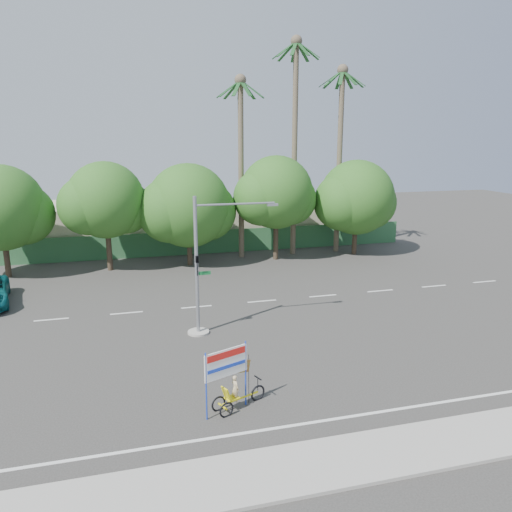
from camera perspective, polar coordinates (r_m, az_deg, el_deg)
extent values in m
plane|color=#33302D|center=(22.84, 1.32, -11.85)|extent=(120.00, 120.00, 0.00)
cube|color=gray|center=(16.73, 9.19, -22.20)|extent=(50.00, 2.40, 0.12)
cube|color=#336B3D|center=(42.61, -6.88, 1.53)|extent=(38.00, 0.08, 2.00)
cube|color=beige|center=(46.62, -20.01, 3.10)|extent=(12.00, 8.00, 4.00)
cube|color=beige|center=(48.50, 1.71, 4.05)|extent=(14.00, 8.00, 3.60)
cylinder|color=#473828|center=(39.46, -26.65, 0.34)|extent=(0.40, 0.40, 3.52)
sphere|color=#245E1B|center=(38.94, -27.15, 4.93)|extent=(6.00, 6.00, 6.00)
sphere|color=#245E1B|center=(39.05, -25.03, 4.33)|extent=(4.32, 4.32, 4.32)
cylinder|color=#473828|center=(38.61, -16.47, 1.14)|extent=(0.40, 0.40, 3.74)
sphere|color=#245E1B|center=(38.06, -16.81, 6.14)|extent=(5.60, 5.60, 5.60)
sphere|color=#245E1B|center=(38.42, -14.86, 5.44)|extent=(4.03, 4.03, 4.03)
sphere|color=#245E1B|center=(37.91, -18.69, 5.46)|extent=(4.26, 4.26, 4.26)
cylinder|color=#473828|center=(38.95, -7.60, 1.35)|extent=(0.40, 0.40, 3.30)
sphere|color=#245E1B|center=(38.44, -7.74, 5.73)|extent=(6.40, 6.40, 6.40)
sphere|color=#245E1B|center=(39.01, -5.67, 5.12)|extent=(4.61, 4.61, 4.61)
sphere|color=#245E1B|center=(38.08, -9.83, 5.12)|extent=(4.86, 4.86, 4.86)
cylinder|color=#473828|center=(40.37, 2.28, 2.31)|extent=(0.40, 0.40, 3.87)
sphere|color=#245E1B|center=(39.84, 2.33, 7.28)|extent=(5.80, 5.80, 5.80)
sphere|color=#245E1B|center=(40.60, 3.96, 6.50)|extent=(4.18, 4.18, 4.18)
sphere|color=#245E1B|center=(39.27, 0.60, 6.68)|extent=(4.41, 4.41, 4.41)
cylinder|color=#473828|center=(43.00, 11.22, 2.45)|extent=(0.40, 0.40, 3.43)
sphere|color=#245E1B|center=(42.52, 11.42, 6.58)|extent=(6.20, 6.20, 6.20)
sphere|color=#245E1B|center=(43.49, 12.86, 5.93)|extent=(4.46, 4.46, 4.46)
sphere|color=#245E1B|center=(41.74, 9.82, 6.09)|extent=(4.71, 4.71, 4.71)
cylinder|color=#70604C|center=(41.68, 4.42, 11.72)|extent=(0.44, 0.44, 17.00)
sphere|color=#70604C|center=(42.28, 4.64, 23.31)|extent=(0.90, 0.90, 0.90)
cube|color=#1C4C21|center=(42.49, 5.92, 22.34)|extent=(1.91, 0.28, 1.36)
cube|color=#1C4C21|center=(42.98, 5.31, 22.25)|extent=(1.65, 1.44, 1.36)
cube|color=#1C4C21|center=(43.09, 4.40, 22.24)|extent=(0.61, 1.93, 1.36)
cube|color=#1C4C21|center=(42.78, 3.59, 22.32)|extent=(1.20, 1.80, 1.36)
cube|color=#1C4C21|center=(42.19, 3.24, 22.45)|extent=(1.89, 0.92, 1.36)
cube|color=#1C4C21|center=(41.59, 3.54, 22.58)|extent=(1.89, 0.92, 1.36)
cube|color=#1C4C21|center=(41.26, 4.37, 22.64)|extent=(1.20, 1.80, 1.36)
cube|color=#1C4C21|center=(41.36, 5.32, 22.59)|extent=(0.61, 1.93, 1.36)
cube|color=#1C4C21|center=(41.86, 5.93, 22.47)|extent=(1.65, 1.44, 1.36)
cylinder|color=#70604C|center=(43.22, 9.48, 10.32)|extent=(0.44, 0.44, 15.00)
sphere|color=#70604C|center=(43.47, 9.89, 20.23)|extent=(0.90, 0.90, 0.90)
cube|color=#1C4C21|center=(43.79, 11.04, 19.27)|extent=(1.91, 0.28, 1.36)
cube|color=#1C4C21|center=(44.25, 10.40, 19.23)|extent=(1.65, 1.44, 1.36)
cube|color=#1C4C21|center=(44.31, 9.52, 19.26)|extent=(0.61, 1.93, 1.36)
cube|color=#1C4C21|center=(43.95, 8.79, 19.33)|extent=(1.20, 1.80, 1.36)
cube|color=#1C4C21|center=(43.33, 8.54, 19.42)|extent=(1.89, 0.92, 1.36)
cube|color=#1C4C21|center=(42.75, 8.90, 19.49)|extent=(1.89, 0.92, 1.36)
cube|color=#1C4C21|center=(42.47, 9.73, 19.51)|extent=(1.20, 1.80, 1.36)
cube|color=#1C4C21|center=(42.63, 10.62, 19.45)|extent=(0.61, 1.93, 1.36)
cube|color=#1C4C21|center=(43.16, 11.13, 19.35)|extent=(1.65, 1.44, 1.36)
cylinder|color=#70604C|center=(40.48, -1.72, 9.58)|extent=(0.44, 0.44, 14.00)
sphere|color=#70604C|center=(40.60, -1.80, 19.48)|extent=(0.90, 0.90, 0.90)
cube|color=#1C4C21|center=(40.77, -0.43, 18.53)|extent=(1.91, 0.28, 1.36)
cube|color=#1C4C21|center=(41.30, -0.97, 18.47)|extent=(1.65, 1.44, 1.36)
cube|color=#1C4C21|center=(41.48, -1.87, 18.44)|extent=(0.61, 1.93, 1.36)
cube|color=#1C4C21|center=(41.23, -2.74, 18.46)|extent=(1.20, 1.80, 1.36)
cube|color=#1C4C21|center=(40.66, -3.18, 18.53)|extent=(1.89, 0.92, 1.36)
cube|color=#1C4C21|center=(40.03, -2.98, 18.61)|extent=(1.89, 0.92, 1.36)
cube|color=#1C4C21|center=(39.64, -2.20, 18.67)|extent=(1.20, 1.80, 1.36)
cube|color=#1C4C21|center=(39.68, -1.22, 18.67)|extent=(0.61, 1.93, 1.36)
cube|color=#1C4C21|center=(40.13, -0.52, 18.61)|extent=(1.65, 1.44, 1.36)
cylinder|color=gray|center=(25.92, -6.59, -8.63)|extent=(1.10, 1.10, 0.10)
cylinder|color=gray|center=(24.83, -6.81, -1.23)|extent=(0.18, 0.18, 7.00)
cylinder|color=gray|center=(24.59, -2.37, 5.96)|extent=(4.00, 0.10, 0.10)
cube|color=gray|center=(25.09, 1.89, 5.88)|extent=(0.55, 0.20, 0.12)
imported|color=black|center=(24.59, -6.74, -1.13)|extent=(0.16, 0.20, 1.00)
cube|color=#14662D|center=(24.97, -5.99, -1.96)|extent=(0.70, 0.04, 0.18)
torus|color=black|center=(19.65, 0.21, -15.39)|extent=(0.62, 0.31, 0.64)
torus|color=black|center=(19.06, -4.31, -16.49)|extent=(0.58, 0.29, 0.60)
torus|color=black|center=(18.67, -3.39, -17.16)|extent=(0.58, 0.29, 0.60)
cube|color=yellow|center=(19.21, -1.78, -15.93)|extent=(1.51, 0.65, 0.06)
cube|color=yellow|center=(18.85, -3.85, -16.77)|extent=(0.26, 0.55, 0.05)
cube|color=yellow|center=(18.96, -2.75, -15.91)|extent=(0.58, 0.54, 0.06)
cube|color=yellow|center=(18.71, -3.43, -15.43)|extent=(0.35, 0.45, 0.51)
cylinder|color=black|center=(19.47, 0.21, -14.42)|extent=(0.04, 0.04, 0.52)
cube|color=black|center=(19.35, 0.21, -13.75)|extent=(0.19, 0.41, 0.04)
imported|color=#CCB284|center=(18.86, -2.39, -14.84)|extent=(0.36, 0.44, 1.02)
cylinder|color=blue|center=(18.07, -5.72, -14.65)|extent=(0.07, 0.07, 2.55)
cylinder|color=blue|center=(18.89, -1.20, -13.26)|extent=(0.07, 0.07, 2.55)
cube|color=white|center=(18.17, -3.43, -12.10)|extent=(1.68, 0.71, 1.04)
cube|color=red|center=(18.00, -3.38, -11.19)|extent=(1.49, 0.61, 0.25)
cube|color=blue|center=(18.21, -3.36, -12.54)|extent=(1.49, 0.61, 0.13)
cylinder|color=black|center=(19.09, -0.84, -13.90)|extent=(0.02, 0.02, 1.98)
cube|color=red|center=(18.65, -1.68, -12.51)|extent=(0.78, 0.33, 0.62)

